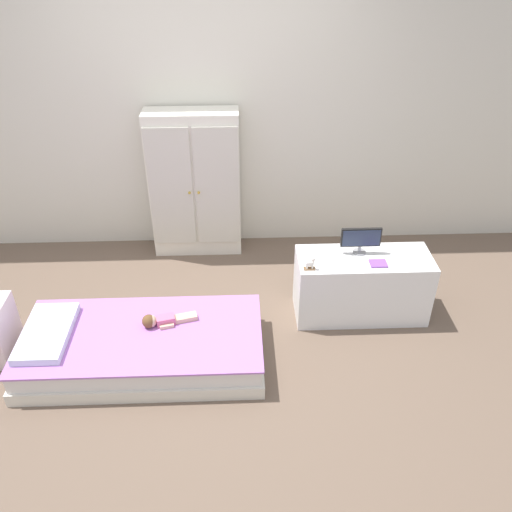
{
  "coord_description": "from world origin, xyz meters",
  "views": [
    {
      "loc": [
        0.28,
        -2.91,
        2.75
      ],
      "look_at": [
        0.41,
        0.4,
        0.55
      ],
      "focal_mm": 37.23,
      "sensor_mm": 36.0,
      "label": 1
    }
  ],
  "objects": [
    {
      "name": "rocking_horse_toy",
      "position": [
        0.8,
        0.24,
        0.58
      ],
      "size": [
        0.08,
        0.04,
        0.1
      ],
      "color": "#8E6642",
      "rests_on": "tv_stand"
    },
    {
      "name": "tv_stand",
      "position": [
        1.23,
        0.38,
        0.27
      ],
      "size": [
        1.02,
        0.41,
        0.53
      ],
      "primitive_type": "cube",
      "color": "white",
      "rests_on": "ground_plane"
    },
    {
      "name": "back_wall",
      "position": [
        0.0,
        1.57,
        1.35
      ],
      "size": [
        6.4,
        0.05,
        2.7
      ],
      "primitive_type": "cube",
      "color": "silver",
      "rests_on": "ground_plane"
    },
    {
      "name": "book_purple",
      "position": [
        1.31,
        0.28,
        0.54
      ],
      "size": [
        0.12,
        0.1,
        0.01
      ],
      "primitive_type": "cube",
      "color": "#8E51B2",
      "rests_on": "tv_stand"
    },
    {
      "name": "bed",
      "position": [
        -0.42,
        -0.09,
        0.12
      ],
      "size": [
        1.7,
        0.82,
        0.25
      ],
      "color": "silver",
      "rests_on": "ground_plane"
    },
    {
      "name": "tv_monitor",
      "position": [
        1.2,
        0.45,
        0.66
      ],
      "size": [
        0.3,
        0.1,
        0.21
      ],
      "color": "#99999E",
      "rests_on": "tv_stand"
    },
    {
      "name": "pillow",
      "position": [
        -1.07,
        -0.09,
        0.28
      ],
      "size": [
        0.32,
        0.59,
        0.06
      ],
      "primitive_type": "cube",
      "color": "silver",
      "rests_on": "bed"
    },
    {
      "name": "ground_plane",
      "position": [
        0.0,
        0.0,
        -0.01
      ],
      "size": [
        10.0,
        10.0,
        0.02
      ],
      "primitive_type": "cube",
      "color": "brown"
    },
    {
      "name": "wardrobe",
      "position": [
        -0.1,
        1.39,
        0.67
      ],
      "size": [
        0.8,
        0.31,
        1.34
      ],
      "color": "white",
      "rests_on": "ground_plane"
    },
    {
      "name": "doll",
      "position": [
        -0.3,
        -0.0,
        0.29
      ],
      "size": [
        0.39,
        0.17,
        0.1
      ],
      "color": "#D6668E",
      "rests_on": "bed"
    }
  ]
}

